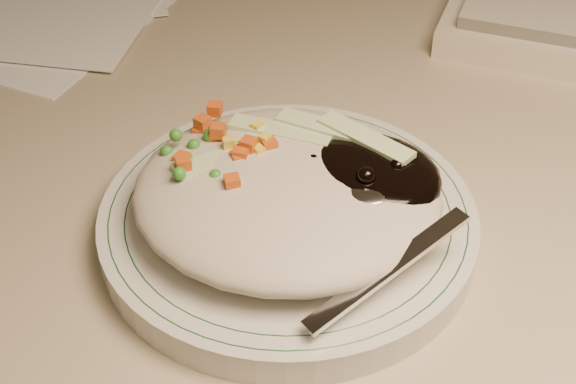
# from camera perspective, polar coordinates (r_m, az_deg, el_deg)

# --- Properties ---
(desk) EXTENTS (1.40, 0.70, 0.74)m
(desk) POSITION_cam_1_polar(r_m,az_deg,el_deg) (0.79, 5.35, -5.46)
(desk) COLOR tan
(desk) RESTS_ON ground
(plate) EXTENTS (0.24, 0.24, 0.02)m
(plate) POSITION_cam_1_polar(r_m,az_deg,el_deg) (0.52, 0.00, -2.20)
(plate) COLOR silver
(plate) RESTS_ON desk
(plate_rim) EXTENTS (0.23, 0.23, 0.00)m
(plate_rim) POSITION_cam_1_polar(r_m,az_deg,el_deg) (0.51, 0.00, -1.37)
(plate_rim) COLOR #144723
(plate_rim) RESTS_ON plate
(meal) EXTENTS (0.21, 0.19, 0.05)m
(meal) POSITION_cam_1_polar(r_m,az_deg,el_deg) (0.50, 0.47, 0.39)
(meal) COLOR beige
(meal) RESTS_ON plate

